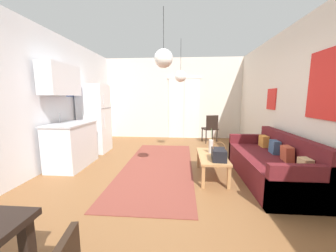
{
  "coord_description": "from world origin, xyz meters",
  "views": [
    {
      "loc": [
        0.33,
        -3.13,
        1.42
      ],
      "look_at": [
        0.0,
        1.11,
        0.78
      ],
      "focal_mm": 20.49,
      "sensor_mm": 36.0,
      "label": 1
    }
  ],
  "objects_px": {
    "coffee_table": "(212,158)",
    "handbag": "(219,154)",
    "pendant_lamp_near": "(164,59)",
    "accent_chair": "(211,127)",
    "pendant_lamp_far": "(181,76)",
    "refrigerator": "(95,119)",
    "couch": "(272,165)",
    "bamboo_vase": "(211,146)"
  },
  "relations": [
    {
      "from": "couch",
      "to": "refrigerator",
      "type": "relative_size",
      "value": 1.15
    },
    {
      "from": "coffee_table",
      "to": "handbag",
      "type": "bearing_deg",
      "value": -75.96
    },
    {
      "from": "handbag",
      "to": "pendant_lamp_near",
      "type": "relative_size",
      "value": 0.39
    },
    {
      "from": "bamboo_vase",
      "to": "pendant_lamp_far",
      "type": "xyz_separation_m",
      "value": [
        -0.58,
        1.11,
        1.38
      ]
    },
    {
      "from": "refrigerator",
      "to": "coffee_table",
      "type": "bearing_deg",
      "value": -26.87
    },
    {
      "from": "bamboo_vase",
      "to": "refrigerator",
      "type": "distance_m",
      "value": 3.09
    },
    {
      "from": "coffee_table",
      "to": "accent_chair",
      "type": "relative_size",
      "value": 1.16
    },
    {
      "from": "bamboo_vase",
      "to": "couch",
      "type": "bearing_deg",
      "value": -12.86
    },
    {
      "from": "couch",
      "to": "coffee_table",
      "type": "distance_m",
      "value": 1.01
    },
    {
      "from": "couch",
      "to": "coffee_table",
      "type": "xyz_separation_m",
      "value": [
        -1.01,
        0.09,
        0.07
      ]
    },
    {
      "from": "refrigerator",
      "to": "pendant_lamp_near",
      "type": "relative_size",
      "value": 1.98
    },
    {
      "from": "coffee_table",
      "to": "pendant_lamp_near",
      "type": "relative_size",
      "value": 1.15
    },
    {
      "from": "refrigerator",
      "to": "pendant_lamp_far",
      "type": "height_order",
      "value": "pendant_lamp_far"
    },
    {
      "from": "coffee_table",
      "to": "pendant_lamp_far",
      "type": "height_order",
      "value": "pendant_lamp_far"
    },
    {
      "from": "coffee_table",
      "to": "refrigerator",
      "type": "height_order",
      "value": "refrigerator"
    },
    {
      "from": "accent_chair",
      "to": "coffee_table",
      "type": "bearing_deg",
      "value": 67.75
    },
    {
      "from": "bamboo_vase",
      "to": "handbag",
      "type": "xyz_separation_m",
      "value": [
        0.07,
        -0.41,
        -0.03
      ]
    },
    {
      "from": "coffee_table",
      "to": "refrigerator",
      "type": "distance_m",
      "value": 3.19
    },
    {
      "from": "refrigerator",
      "to": "handbag",
      "type": "bearing_deg",
      "value": -30.46
    },
    {
      "from": "coffee_table",
      "to": "accent_chair",
      "type": "bearing_deg",
      "value": 82.61
    },
    {
      "from": "couch",
      "to": "bamboo_vase",
      "type": "height_order",
      "value": "bamboo_vase"
    },
    {
      "from": "bamboo_vase",
      "to": "handbag",
      "type": "bearing_deg",
      "value": -80.18
    },
    {
      "from": "couch",
      "to": "handbag",
      "type": "xyz_separation_m",
      "value": [
        -0.94,
        -0.18,
        0.22
      ]
    },
    {
      "from": "pendant_lamp_near",
      "to": "coffee_table",
      "type": "bearing_deg",
      "value": 22.13
    },
    {
      "from": "accent_chair",
      "to": "refrigerator",
      "type": "bearing_deg",
      "value": 6.48
    },
    {
      "from": "bamboo_vase",
      "to": "accent_chair",
      "type": "bearing_deg",
      "value": 82.08
    },
    {
      "from": "coffee_table",
      "to": "pendant_lamp_far",
      "type": "relative_size",
      "value": 1.04
    },
    {
      "from": "bamboo_vase",
      "to": "refrigerator",
      "type": "height_order",
      "value": "refrigerator"
    },
    {
      "from": "accent_chair",
      "to": "pendant_lamp_far",
      "type": "relative_size",
      "value": 0.9
    },
    {
      "from": "bamboo_vase",
      "to": "pendant_lamp_near",
      "type": "relative_size",
      "value": 0.53
    },
    {
      "from": "coffee_table",
      "to": "pendant_lamp_near",
      "type": "distance_m",
      "value": 1.88
    },
    {
      "from": "accent_chair",
      "to": "handbag",
      "type": "bearing_deg",
      "value": 69.71
    },
    {
      "from": "coffee_table",
      "to": "accent_chair",
      "type": "distance_m",
      "value": 2.68
    },
    {
      "from": "pendant_lamp_near",
      "to": "pendant_lamp_far",
      "type": "xyz_separation_m",
      "value": [
        0.24,
        1.59,
        -0.1
      ]
    },
    {
      "from": "handbag",
      "to": "pendant_lamp_far",
      "type": "relative_size",
      "value": 0.35
    },
    {
      "from": "couch",
      "to": "handbag",
      "type": "height_order",
      "value": "couch"
    },
    {
      "from": "coffee_table",
      "to": "handbag",
      "type": "distance_m",
      "value": 0.31
    },
    {
      "from": "refrigerator",
      "to": "accent_chair",
      "type": "height_order",
      "value": "refrigerator"
    },
    {
      "from": "bamboo_vase",
      "to": "refrigerator",
      "type": "bearing_deg",
      "value": 155.51
    },
    {
      "from": "couch",
      "to": "accent_chair",
      "type": "relative_size",
      "value": 2.3
    },
    {
      "from": "handbag",
      "to": "accent_chair",
      "type": "bearing_deg",
      "value": 84.57
    },
    {
      "from": "coffee_table",
      "to": "handbag",
      "type": "relative_size",
      "value": 2.97
    }
  ]
}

